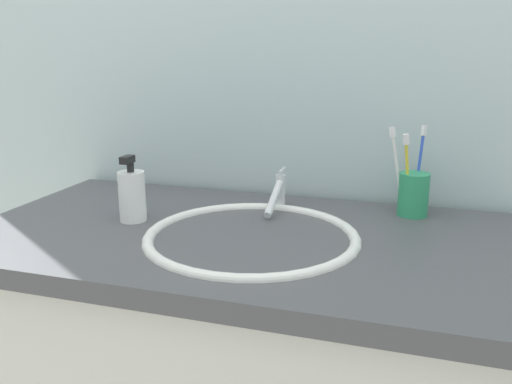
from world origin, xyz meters
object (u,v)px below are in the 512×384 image
Objects in this scene: toothbrush_blue at (420,163)px; toothbrush_yellow at (407,169)px; toothbrush_cup at (413,194)px; toothbrush_white at (397,165)px; faucet at (278,193)px; soap_dispenser at (132,195)px.

toothbrush_yellow is at bearing -117.49° from toothbrush_blue.
toothbrush_cup is 0.08m from toothbrush_white.
faucet is 0.80× the size of toothbrush_white.
toothbrush_cup is at bearing -6.45° from toothbrush_white.
toothbrush_blue reaches higher than toothbrush_white.
faucet is at bearing -168.41° from toothbrush_white.
toothbrush_white is 0.61m from soap_dispenser.
toothbrush_cup is 0.50× the size of toothbrush_white.
toothbrush_yellow is 1.25× the size of soap_dispenser.
toothbrush_cup reaches higher than faucet.
soap_dispenser is at bearing -148.33° from faucet.
toothbrush_yellow is (0.02, -0.02, -0.01)m from toothbrush_white.
toothbrush_yellow is (-0.03, -0.05, -0.01)m from toothbrush_blue.
toothbrush_yellow is (-0.02, -0.02, 0.06)m from toothbrush_cup.
toothbrush_blue is 1.01× the size of toothbrush_white.
toothbrush_white reaches higher than faucet.
toothbrush_blue reaches higher than soap_dispenser.
toothbrush_blue is (0.32, 0.08, 0.08)m from faucet.
toothbrush_white is 1.32× the size of soap_dispenser.
soap_dispenser is (-0.29, -0.18, 0.02)m from faucet.
toothbrush_cup is 0.08m from toothbrush_blue.
faucet is at bearing -170.81° from toothbrush_cup.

